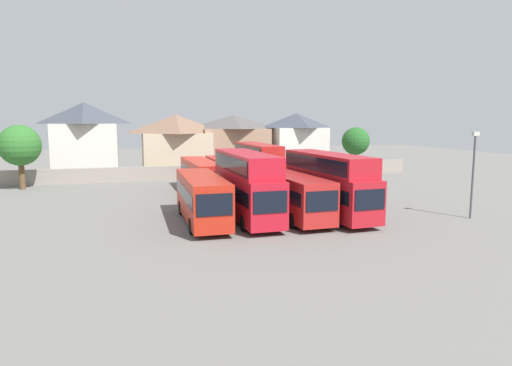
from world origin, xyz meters
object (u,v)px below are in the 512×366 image
object	(u,v)px
bus_1	(202,196)
bus_2	(247,182)
bus_3	(290,193)
house_terrace_centre	(176,144)
tree_left_of_lot	(20,146)
lamp_post_lot_edge	(473,170)
bus_6	(226,173)
tree_behind_wall	(356,141)
bus_5	(201,174)
bus_4	(328,181)
house_terrace_right	(234,143)
house_terrace_left	(85,139)
house_terrace_far_right	(296,141)
bus_7	(258,164)

from	to	relation	value
bus_1	bus_2	world-z (taller)	bus_2
bus_3	house_terrace_centre	bearing A→B (deg)	-172.51
tree_left_of_lot	lamp_post_lot_edge	world-z (taller)	tree_left_of_lot
house_terrace_centre	bus_2	bearing A→B (deg)	-86.56
bus_6	tree_behind_wall	distance (m)	21.19
bus_2	bus_5	xyz separation A→B (m)	(-1.27, 13.61, -0.95)
bus_5	lamp_post_lot_edge	bearing A→B (deg)	43.56
bus_2	tree_behind_wall	bearing A→B (deg)	135.87
lamp_post_lot_edge	bus_4	bearing A→B (deg)	159.67
house_terrace_right	bus_5	bearing A→B (deg)	-113.29
bus_4	house_terrace_left	world-z (taller)	house_terrace_left
bus_4	house_terrace_far_right	size ratio (longest dim) A/B	1.34
house_terrace_far_right	lamp_post_lot_edge	xyz separation A→B (m)	(0.89, -34.76, -0.55)
bus_7	house_terrace_centre	world-z (taller)	house_terrace_centre
tree_left_of_lot	bus_7	bearing A→B (deg)	-15.95
house_terrace_centre	house_terrace_right	xyz separation A→B (m)	(8.26, 0.65, -0.04)
house_terrace_far_right	tree_left_of_lot	world-z (taller)	house_terrace_far_right
bus_5	house_terrace_far_right	world-z (taller)	house_terrace_far_right
house_terrace_left	tree_left_of_lot	bearing A→B (deg)	-119.86
tree_left_of_lot	house_terrace_far_right	bearing A→B (deg)	14.96
house_terrace_left	tree_left_of_lot	world-z (taller)	house_terrace_left
tree_behind_wall	bus_3	bearing A→B (deg)	-128.09
bus_1	bus_7	distance (m)	16.50
bus_4	house_terrace_right	bearing A→B (deg)	176.38
bus_4	bus_7	distance (m)	14.69
bus_5	bus_6	distance (m)	2.76
tree_behind_wall	lamp_post_lot_edge	xyz separation A→B (m)	(-4.36, -26.37, -0.85)
bus_1	house_terrace_left	xyz separation A→B (m)	(-10.25, 31.30, 2.98)
bus_1	house_terrace_right	size ratio (longest dim) A/B	1.06
bus_5	house_terrace_centre	xyz separation A→B (m)	(-0.58, 17.20, 2.27)
house_terrace_left	house_terrace_far_right	xyz separation A→B (m)	(29.31, -0.74, -0.66)
house_terrace_right	house_terrace_far_right	size ratio (longest dim) A/B	1.18
bus_3	bus_6	bearing A→B (deg)	-174.42
house_terrace_right	tree_left_of_lot	xyz separation A→B (m)	(-25.89, -10.44, 0.59)
bus_1	tree_left_of_lot	distance (m)	26.72
bus_7	tree_left_of_lot	size ratio (longest dim) A/B	1.62
house_terrace_right	tree_behind_wall	distance (m)	17.30
house_terrace_right	tree_behind_wall	world-z (taller)	house_terrace_right
bus_4	house_terrace_right	distance (m)	32.09
bus_6	tree_behind_wall	bearing A→B (deg)	112.93
house_terrace_centre	house_terrace_far_right	bearing A→B (deg)	-1.35
bus_2	bus_4	bearing A→B (deg)	83.97
bus_2	house_terrace_left	size ratio (longest dim) A/B	1.14
house_terrace_left	house_terrace_right	world-z (taller)	house_terrace_left
bus_1	house_terrace_far_right	world-z (taller)	house_terrace_far_right
bus_5	tree_left_of_lot	bearing A→B (deg)	-113.31
house_terrace_left	bus_3	bearing A→B (deg)	-61.56
bus_1	lamp_post_lot_edge	bearing A→B (deg)	78.74
bus_6	lamp_post_lot_edge	xyz separation A→B (m)	(15.08, -18.39, 1.83)
bus_6	tree_behind_wall	world-z (taller)	tree_behind_wall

